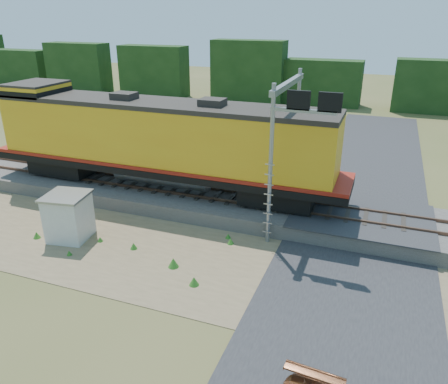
% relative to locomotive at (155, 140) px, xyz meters
% --- Properties ---
extents(ground, '(140.00, 140.00, 0.00)m').
position_rel_locomotive_xyz_m(ground, '(4.71, -6.00, -3.70)').
color(ground, '#475123').
rests_on(ground, ground).
extents(ballast, '(70.00, 5.00, 0.80)m').
position_rel_locomotive_xyz_m(ballast, '(4.71, -0.00, -3.30)').
color(ballast, slate).
rests_on(ballast, ground).
extents(rails, '(70.00, 1.54, 0.16)m').
position_rel_locomotive_xyz_m(rails, '(4.71, -0.00, -2.82)').
color(rails, brown).
rests_on(rails, ballast).
extents(dirt_shoulder, '(26.00, 8.00, 0.03)m').
position_rel_locomotive_xyz_m(dirt_shoulder, '(2.71, -5.50, -3.69)').
color(dirt_shoulder, '#8C7754').
rests_on(dirt_shoulder, ground).
extents(road, '(7.00, 66.00, 0.86)m').
position_rel_locomotive_xyz_m(road, '(11.71, -5.26, -3.61)').
color(road, '#38383A').
rests_on(road, ground).
extents(tree_line_north, '(130.00, 3.00, 6.50)m').
position_rel_locomotive_xyz_m(tree_line_north, '(4.71, 32.00, -0.63)').
color(tree_line_north, '#173312').
rests_on(tree_line_north, ground).
extents(weed_clumps, '(15.00, 6.20, 0.56)m').
position_rel_locomotive_xyz_m(weed_clumps, '(1.21, -5.90, -3.70)').
color(weed_clumps, '#317321').
rests_on(weed_clumps, ground).
extents(locomotive, '(21.53, 3.28, 5.56)m').
position_rel_locomotive_xyz_m(locomotive, '(0.00, 0.00, 0.00)').
color(locomotive, black).
rests_on(locomotive, rails).
extents(shed, '(2.27, 2.27, 2.35)m').
position_rel_locomotive_xyz_m(shed, '(-1.74, -5.89, -2.51)').
color(shed, silver).
rests_on(shed, ground).
extents(signal_gantry, '(3.04, 6.20, 7.68)m').
position_rel_locomotive_xyz_m(signal_gantry, '(7.94, -0.68, 2.02)').
color(signal_gantry, gray).
rests_on(signal_gantry, ground).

